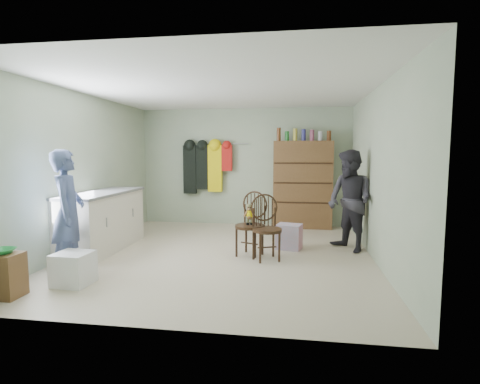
% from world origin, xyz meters
% --- Properties ---
extents(ground_plane, '(5.00, 5.00, 0.00)m').
position_xyz_m(ground_plane, '(0.00, 0.00, 0.00)').
color(ground_plane, beige).
rests_on(ground_plane, ground).
extents(room_walls, '(5.00, 5.00, 5.00)m').
position_xyz_m(room_walls, '(0.00, 0.53, 1.58)').
color(room_walls, '#AAB89A').
rests_on(room_walls, ground).
extents(counter, '(0.64, 1.86, 0.94)m').
position_xyz_m(counter, '(-1.95, 0.00, 0.47)').
color(counter, silver).
rests_on(counter, ground).
extents(stool, '(0.34, 0.29, 0.48)m').
position_xyz_m(stool, '(-1.99, -2.03, 0.24)').
color(stool, brown).
rests_on(stool, ground).
extents(bowl, '(0.23, 0.23, 0.06)m').
position_xyz_m(bowl, '(-1.99, -2.03, 0.51)').
color(bowl, green).
rests_on(bowl, stool).
extents(plastic_tub, '(0.42, 0.40, 0.38)m').
position_xyz_m(plastic_tub, '(-1.49, -1.56, 0.19)').
color(plastic_tub, white).
rests_on(plastic_tub, ground).
extents(chair_front, '(0.56, 0.56, 0.97)m').
position_xyz_m(chair_front, '(0.45, 0.04, 0.54)').
color(chair_front, '#3A2314').
rests_on(chair_front, ground).
extents(chair_far, '(0.54, 0.54, 0.95)m').
position_xyz_m(chair_far, '(0.69, -0.15, 0.51)').
color(chair_far, '#3A2314').
rests_on(chair_far, ground).
extents(striped_bag, '(0.44, 0.38, 0.41)m').
position_xyz_m(striped_bag, '(1.01, 0.48, 0.20)').
color(striped_bag, '#E57282').
rests_on(striped_bag, ground).
extents(person_left, '(0.55, 0.68, 1.60)m').
position_xyz_m(person_left, '(-1.77, -1.18, 0.80)').
color(person_left, '#495887').
rests_on(person_left, ground).
extents(person_right, '(0.94, 0.99, 1.61)m').
position_xyz_m(person_right, '(1.96, 0.52, 0.81)').
color(person_right, '#2D2B33').
rests_on(person_right, ground).
extents(dresser, '(1.20, 0.39, 2.07)m').
position_xyz_m(dresser, '(1.25, 2.30, 0.91)').
color(dresser, brown).
rests_on(dresser, ground).
extents(coat_rack, '(1.42, 0.12, 1.09)m').
position_xyz_m(coat_rack, '(-0.83, 2.38, 1.25)').
color(coat_rack, '#99999E').
rests_on(coat_rack, ground).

